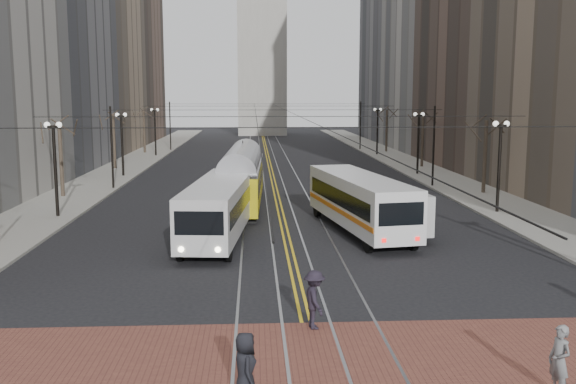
{
  "coord_description": "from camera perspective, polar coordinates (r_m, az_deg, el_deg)",
  "views": [
    {
      "loc": [
        -1.69,
        -21.24,
        7.46
      ],
      "look_at": [
        -0.11,
        8.17,
        3.0
      ],
      "focal_mm": 40.0,
      "sensor_mm": 36.0,
      "label": 1
    }
  ],
  "objects": [
    {
      "name": "transit_bus",
      "position": [
        33.76,
        -6.1,
        -1.6
      ],
      "size": [
        3.63,
        12.2,
        3.0
      ],
      "primitive_type": "cube",
      "rotation": [
        0.0,
        0.0,
        -0.1
      ],
      "color": "silver",
      "rests_on": "ground"
    },
    {
      "name": "streetcar_rails",
      "position": [
        66.68,
        -1.6,
        2.18
      ],
      "size": [
        4.8,
        130.0,
        0.02
      ],
      "primitive_type": "cube",
      "color": "gray",
      "rests_on": "ground"
    },
    {
      "name": "pedestrian_d",
      "position": [
        20.87,
        2.38,
        -9.52
      ],
      "size": [
        0.94,
        1.35,
        1.91
      ],
      "primitive_type": "imported",
      "rotation": [
        0.0,
        0.0,
        1.77
      ],
      "color": "black",
      "rests_on": "crosswalk_band"
    },
    {
      "name": "sedan_silver",
      "position": [
        53.19,
        4.66,
        1.41
      ],
      "size": [
        2.1,
        5.09,
        1.64
      ],
      "primitive_type": "imported",
      "rotation": [
        0.0,
        0.0,
        -0.07
      ],
      "color": "#B3B7BB",
      "rests_on": "ground"
    },
    {
      "name": "cargo_van",
      "position": [
        34.91,
        9.61,
        -1.77
      ],
      "size": [
        2.67,
        5.79,
        2.48
      ],
      "primitive_type": "cube",
      "rotation": [
        0.0,
        0.0,
        0.09
      ],
      "color": "silver",
      "rests_on": "ground"
    },
    {
      "name": "sidewalk_right",
      "position": [
        68.71,
        11.02,
        2.28
      ],
      "size": [
        5.0,
        140.0,
        0.15
      ],
      "primitive_type": "cube",
      "color": "gray",
      "rests_on": "ground"
    },
    {
      "name": "sedan_grey",
      "position": [
        47.89,
        5.21,
        0.56
      ],
      "size": [
        2.05,
        4.67,
        1.56
      ],
      "primitive_type": "imported",
      "rotation": [
        0.0,
        0.0,
        -0.05
      ],
      "color": "#44454C",
      "rests_on": "ground"
    },
    {
      "name": "ground",
      "position": [
        22.58,
        1.42,
        -10.69
      ],
      "size": [
        260.0,
        260.0,
        0.0
      ],
      "primitive_type": "plane",
      "color": "black",
      "rests_on": "ground"
    },
    {
      "name": "street_trees",
      "position": [
        56.71,
        -1.35,
        3.89
      ],
      "size": [
        31.68,
        53.28,
        5.6
      ],
      "color": "#382D23",
      "rests_on": "ground"
    },
    {
      "name": "crosswalk_band",
      "position": [
        18.86,
        2.4,
        -14.67
      ],
      "size": [
        25.0,
        6.0,
        0.01
      ],
      "primitive_type": "cube",
      "color": "brown",
      "rests_on": "ground"
    },
    {
      "name": "centre_lines",
      "position": [
        66.68,
        -1.6,
        2.19
      ],
      "size": [
        0.42,
        130.0,
        0.01
      ],
      "primitive_type": "cube",
      "color": "gold",
      "rests_on": "ground"
    },
    {
      "name": "streetcar",
      "position": [
        43.46,
        -4.11,
        0.83
      ],
      "size": [
        2.98,
        13.61,
        3.19
      ],
      "primitive_type": "cube",
      "rotation": [
        0.0,
        0.0,
        -0.03
      ],
      "color": "gold",
      "rests_on": "ground"
    },
    {
      "name": "pedestrian_a",
      "position": [
        16.13,
        -3.82,
        -15.36
      ],
      "size": [
        0.72,
        0.97,
        1.79
      ],
      "primitive_type": "imported",
      "rotation": [
        0.0,
        0.0,
        1.76
      ],
      "color": "black",
      "rests_on": "crosswalk_band"
    },
    {
      "name": "building_right_far",
      "position": [
        111.34,
        11.48,
        14.9
      ],
      "size": [
        16.0,
        20.0,
        40.0
      ],
      "primitive_type": "cube",
      "color": "slate",
      "rests_on": "ground"
    },
    {
      "name": "lamp_posts",
      "position": [
        50.24,
        -1.13,
        3.28
      ],
      "size": [
        27.6,
        57.2,
        5.6
      ],
      "color": "black",
      "rests_on": "ground"
    },
    {
      "name": "pedestrian_b",
      "position": [
        17.81,
        22.98,
        -13.63
      ],
      "size": [
        0.59,
        0.75,
        1.82
      ],
      "primitive_type": "imported",
      "rotation": [
        0.0,
        0.0,
        4.96
      ],
      "color": "slate",
      "rests_on": "crosswalk_band"
    },
    {
      "name": "building_right_mid",
      "position": [
        73.16,
        19.53,
        15.62
      ],
      "size": [
        16.0,
        20.0,
        34.0
      ],
      "primitive_type": "cube",
      "color": "brown",
      "rests_on": "ground"
    },
    {
      "name": "trolley_wires",
      "position": [
        56.22,
        -1.35,
        4.85
      ],
      "size": [
        25.96,
        120.0,
        6.6
      ],
      "color": "black",
      "rests_on": "ground"
    },
    {
      "name": "rear_bus",
      "position": [
        35.4,
        6.38,
        -1.07
      ],
      "size": [
        4.46,
        12.08,
        3.08
      ],
      "primitive_type": "cube",
      "rotation": [
        0.0,
        0.0,
        0.16
      ],
      "color": "silver",
      "rests_on": "ground"
    },
    {
      "name": "building_left_far",
      "position": [
        110.57,
        -16.03,
        14.79
      ],
      "size": [
        16.0,
        20.0,
        40.0
      ],
      "primitive_type": "cube",
      "color": "brown",
      "rests_on": "ground"
    },
    {
      "name": "sidewalk_left",
      "position": [
        67.97,
        -14.35,
        2.1
      ],
      "size": [
        5.0,
        140.0,
        0.15
      ],
      "primitive_type": "cube",
      "color": "gray",
      "rests_on": "ground"
    }
  ]
}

